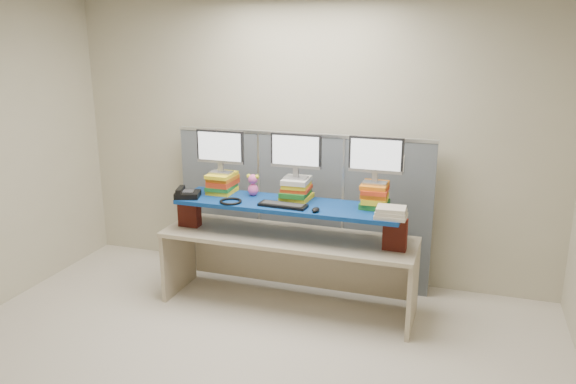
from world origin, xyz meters
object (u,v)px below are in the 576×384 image
(desk, at_px, (288,250))
(desk_phone, at_px, (187,194))
(monitor_left, at_px, (220,149))
(keyboard, at_px, (283,205))
(monitor_right, at_px, (376,157))
(blue_board, at_px, (288,205))
(monitor_center, at_px, (296,153))

(desk, height_order, desk_phone, desk_phone)
(desk, relative_size, monitor_left, 4.99)
(desk, height_order, keyboard, keyboard)
(monitor_left, height_order, monitor_right, monitor_right)
(desk, distance_m, blue_board, 0.43)
(monitor_center, bearing_deg, blue_board, -106.28)
(monitor_right, bearing_deg, monitor_center, -180.00)
(desk, xyz_separation_m, monitor_right, (0.74, 0.11, 0.88))
(desk, distance_m, monitor_left, 1.12)
(monitor_left, bearing_deg, monitor_center, -0.00)
(monitor_left, height_order, keyboard, monitor_left)
(blue_board, distance_m, monitor_left, 0.83)
(desk, xyz_separation_m, desk_phone, (-0.94, -0.12, 0.48))
(monitor_center, xyz_separation_m, monitor_right, (0.71, -0.01, 0.01))
(monitor_center, bearing_deg, keyboard, -99.91)
(desk, distance_m, monitor_right, 1.16)
(keyboard, distance_m, desk_phone, 0.93)
(desk, xyz_separation_m, monitor_center, (0.04, 0.12, 0.87))
(desk, height_order, blue_board, blue_board)
(monitor_center, bearing_deg, desk_phone, -165.84)
(desk_phone, bearing_deg, monitor_center, -2.50)
(keyboard, bearing_deg, monitor_right, 20.80)
(monitor_right, bearing_deg, desk_phone, -171.70)
(desk, bearing_deg, monitor_right, 9.05)
(monitor_left, xyz_separation_m, keyboard, (0.69, -0.24, -0.41))
(blue_board, bearing_deg, keyboard, -93.38)
(blue_board, height_order, monitor_left, monitor_left)
(keyboard, bearing_deg, desk_phone, -176.42)
(desk_phone, bearing_deg, keyboard, -16.25)
(monitor_center, distance_m, keyboard, 0.48)
(blue_board, bearing_deg, monitor_left, 170.40)
(monitor_right, bearing_deg, keyboard, -162.37)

